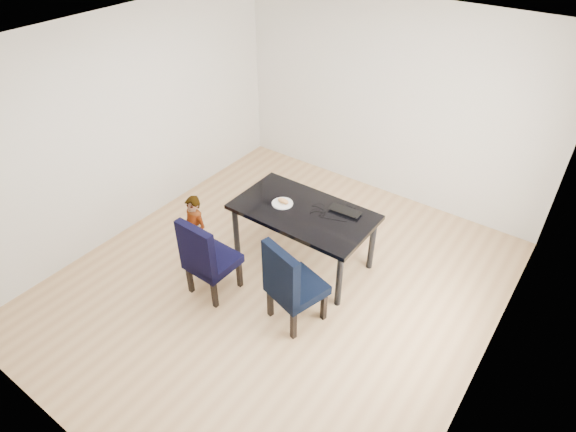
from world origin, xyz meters
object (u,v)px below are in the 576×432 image
Objects in this scene: plate at (282,203)px; dining_table at (303,236)px; chair_left at (212,255)px; laptop at (347,209)px; child at (196,232)px; chair_right at (297,282)px.

dining_table is at bearing 7.61° from plate.
chair_left is 2.71× the size of laptop.
chair_left is at bearing -19.95° from child.
child is 3.81× the size of plate.
plate reaches higher than dining_table.
chair_right is at bearing 3.96° from child.
dining_table is at bearing 63.12° from chair_left.
dining_table is 1.71× the size of child.
chair_left reaches higher than plate.
laptop is at bearing 26.76° from plate.
plate is (0.73, 0.72, 0.29)m from child.
chair_right reaches higher than plate.
chair_left reaches higher than dining_table.
plate is at bearing 76.21° from chair_left.
child is (-1.46, 0.02, -0.05)m from chair_right.
dining_table is 1.56× the size of chair_right.
chair_left is at bearing -118.41° from dining_table.
dining_table is 6.53× the size of plate.
dining_table is at bearing 136.37° from chair_right.
dining_table is at bearing 42.07° from child.
child is (-1.00, -0.76, 0.09)m from dining_table.
chair_right is 4.18× the size of plate.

